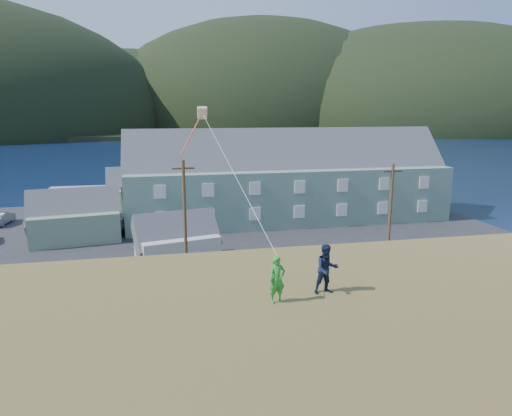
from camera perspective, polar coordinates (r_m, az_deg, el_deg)
The scene contains 15 objects.
ground at distance 34.11m, azimuth -9.15°, elevation -10.76°, with size 900.00×900.00×0.00m, color #0A1638.
grass_strip at distance 32.25m, azimuth -8.98°, elevation -12.05°, with size 110.00×8.00×0.10m, color #4C3D19.
waterfront_lot at distance 50.19m, azimuth -10.06°, elevation -3.17°, with size 72.00×36.00×0.12m, color #28282B.
wharf at distance 72.72m, azimuth -15.37°, elevation 1.68°, with size 26.00×14.00×0.90m, color gray.
far_shore at distance 361.62m, azimuth -11.64°, elevation 10.06°, with size 900.00×320.00×2.00m, color black.
far_hills at distance 313.14m, azimuth -4.99°, elevation 10.15°, with size 760.00×265.00×143.00m.
lodge at distance 55.19m, azimuth 3.87°, elevation 3.76°, with size 37.99×10.78×13.34m.
shed_palegreen_near at distance 49.89m, azimuth -21.67°, elevation -1.11°, with size 9.66×6.81×6.50m.
shed_white at distance 39.92m, azimuth -9.88°, elevation -4.06°, with size 7.85×6.05×5.56m.
shed_palegreen_far at distance 61.15m, azimuth -13.13°, elevation 2.07°, with size 11.15×6.85×7.25m.
utility_poles at distance 34.04m, azimuth -8.82°, elevation -2.49°, with size 33.26×0.24×9.57m.
parked_cars at distance 54.98m, azimuth -22.02°, elevation -1.71°, with size 20.76×12.30×1.51m.
kite_flyer_green at distance 14.62m, azimuth 2.66°, elevation -8.93°, with size 0.56×0.37×1.53m, color green.
kite_flyer_navy at distance 15.46m, azimuth 8.83°, elevation -7.56°, with size 0.82×0.64×1.68m, color #131C34.
kite_rig at distance 22.13m, azimuth -6.83°, elevation 11.17°, with size 1.35×4.82×10.27m.
Camera 1 is at (-1.03, -31.41, 13.24)m, focal length 32.00 mm.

